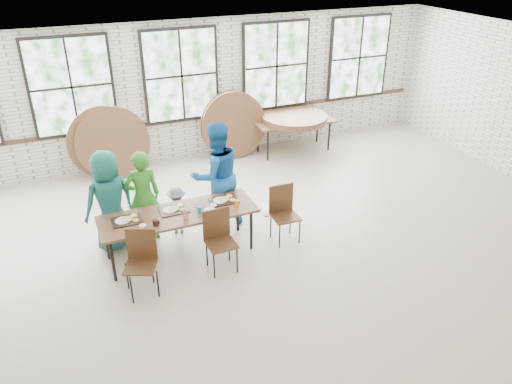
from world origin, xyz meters
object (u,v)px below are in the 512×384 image
storage_table (294,123)px  dining_table (179,216)px  chair_near_right (219,235)px  chair_near_left (141,256)px

storage_table → dining_table: bearing=-136.6°
dining_table → chair_near_right: (0.46, -0.55, -0.13)m
dining_table → chair_near_right: 0.73m
dining_table → storage_table: bearing=40.9°
dining_table → storage_table: (3.54, 3.08, -0.00)m
dining_table → chair_near_right: bearing=-50.4°
storage_table → chair_near_left: bearing=-136.4°
chair_near_left → chair_near_right: same height
dining_table → chair_near_left: bearing=-137.8°
chair_near_left → dining_table: bearing=65.1°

